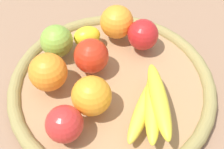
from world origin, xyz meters
name	(u,v)px	position (x,y,z in m)	size (l,w,h in m)	color
ground_plane	(112,90)	(0.00, 0.00, 0.00)	(2.40, 2.40, 0.00)	#906B51
basket	(112,85)	(0.00, 0.00, 0.02)	(0.47, 0.47, 0.04)	#A47A52
orange_2	(92,96)	(0.05, 0.07, 0.08)	(0.08, 0.08, 0.08)	orange
banana_bunch	(152,103)	(-0.07, 0.09, 0.07)	(0.12, 0.18, 0.06)	yellow
apple_3	(91,56)	(0.04, -0.04, 0.08)	(0.08, 0.08, 0.08)	red
apple_2	(57,41)	(0.12, -0.10, 0.08)	(0.08, 0.08, 0.08)	#81AB3A
lemon_0	(87,36)	(0.05, -0.12, 0.06)	(0.07, 0.05, 0.05)	yellow
orange_1	(117,22)	(-0.03, -0.15, 0.08)	(0.08, 0.08, 0.08)	orange
apple_0	(143,35)	(-0.09, -0.10, 0.08)	(0.07, 0.07, 0.07)	red
orange_0	(48,72)	(0.14, -0.01, 0.08)	(0.08, 0.08, 0.08)	orange
apple_1	(64,124)	(0.10, 0.12, 0.07)	(0.07, 0.07, 0.07)	red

